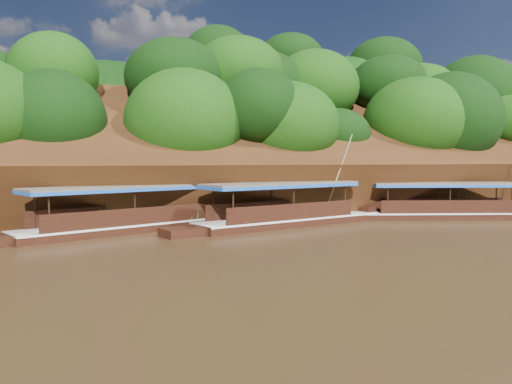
# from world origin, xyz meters

# --- Properties ---
(ground) EXTENTS (160.00, 160.00, 0.00)m
(ground) POSITION_xyz_m (0.00, 0.00, 0.00)
(ground) COLOR black
(ground) RESTS_ON ground
(riverbank) EXTENTS (120.00, 30.06, 19.40)m
(riverbank) POSITION_xyz_m (-0.01, 22.73, 1.89)
(riverbank) COLOR black
(riverbank) RESTS_ON ground
(boat_0) EXTENTS (15.18, 6.52, 6.77)m
(boat_0) POSITION_xyz_m (11.19, 7.15, 0.56)
(boat_0) COLOR black
(boat_0) RESTS_ON ground
(boat_1) EXTENTS (15.49, 6.27, 6.15)m
(boat_1) POSITION_xyz_m (-0.76, 8.17, 0.61)
(boat_1) COLOR black
(boat_1) RESTS_ON ground
(boat_2) EXTENTS (16.21, 8.21, 5.82)m
(boat_2) POSITION_xyz_m (-9.91, 9.12, 0.59)
(boat_2) COLOR black
(boat_2) RESTS_ON ground
(reeds) EXTENTS (49.31, 2.61, 2.14)m
(reeds) POSITION_xyz_m (-2.57, 9.49, 0.89)
(reeds) COLOR #2A5B16
(reeds) RESTS_ON ground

